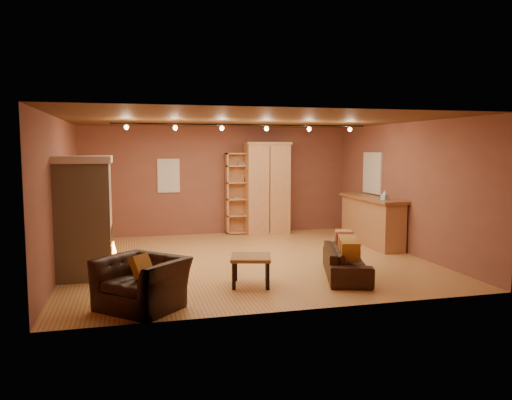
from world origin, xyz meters
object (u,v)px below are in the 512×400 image
object	(u,v)px
armoire	(267,188)
armchair	(142,274)
bookcase	(242,193)
bar_counter	(372,220)
coffee_table	(251,260)
loveseat	(346,256)
fireplace	(85,217)

from	to	relation	value
armoire	armchair	xyz separation A→B (m)	(-3.36, -5.55, -0.72)
bookcase	bar_counter	distance (m)	3.50
armoire	coffee_table	bearing A→B (deg)	-108.40
coffee_table	bar_counter	bearing A→B (deg)	37.11
bookcase	loveseat	world-z (taller)	bookcase
fireplace	bar_counter	distance (m)	6.43
bar_counter	armchair	distance (m)	6.36
armchair	coffee_table	world-z (taller)	armchair
armoire	loveseat	distance (m)	4.73
coffee_table	loveseat	bearing A→B (deg)	4.16
bar_counter	loveseat	world-z (taller)	bar_counter
bookcase	loveseat	xyz separation A→B (m)	(0.80, -4.85, -0.71)
bar_counter	coffee_table	bearing A→B (deg)	-142.89
fireplace	armoire	distance (m)	5.55
armoire	armchair	size ratio (longest dim) A/B	1.85
fireplace	armchair	xyz separation A→B (m)	(0.91, -2.01, -0.57)
armoire	loveseat	size ratio (longest dim) A/B	1.29
fireplace	loveseat	xyz separation A→B (m)	(4.44, -1.11, -0.69)
armoire	coffee_table	xyz separation A→B (m)	(-1.59, -4.78, -0.79)
armchair	bar_counter	bearing A→B (deg)	76.73
fireplace	coffee_table	distance (m)	3.02
bar_counter	bookcase	bearing A→B (deg)	138.78
loveseat	bookcase	bearing A→B (deg)	27.30
fireplace	armchair	distance (m)	2.28
loveseat	armchair	xyz separation A→B (m)	(-3.53, -0.90, 0.12)
loveseat	armoire	bearing A→B (deg)	20.03
bar_counter	armchair	bearing A→B (deg)	-146.98
loveseat	bar_counter	bearing A→B (deg)	-17.13
armoire	bar_counter	distance (m)	2.94
bookcase	loveseat	distance (m)	4.96
bar_counter	loveseat	xyz separation A→B (m)	(-1.80, -2.57, -0.20)
bookcase	loveseat	size ratio (longest dim) A/B	1.15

